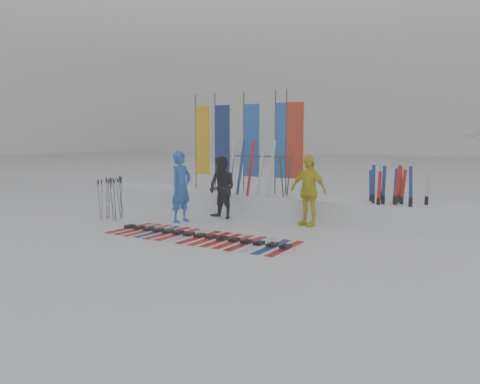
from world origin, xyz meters
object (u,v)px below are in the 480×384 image
Objects in this scene: ski_row at (200,236)px; ski_rack at (256,169)px; person_blue at (181,187)px; person_black at (222,188)px; person_yellow at (308,191)px.

ski_rack reaches higher than ski_row.
person_black is (0.63, 1.10, -0.08)m from person_blue.
ski_row is at bearing -81.74° from ski_rack.
person_yellow is at bearing 59.90° from ski_row.
person_black is 0.88× the size of ski_rack.
person_blue is at bearing 139.28° from ski_row.
person_yellow is 0.92× the size of ski_rack.
ski_rack is at bearing -23.23° from person_blue.
ski_rack is (-2.11, 0.92, 0.45)m from person_yellow.
ski_row is at bearing -107.33° from person_yellow.
person_blue is 1.27m from person_black.
person_yellow is 3.27m from ski_row.
person_blue is at bearing -108.18° from person_black.
ski_row is (1.00, -2.50, -0.87)m from person_black.
person_yellow reaches higher than ski_rack.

